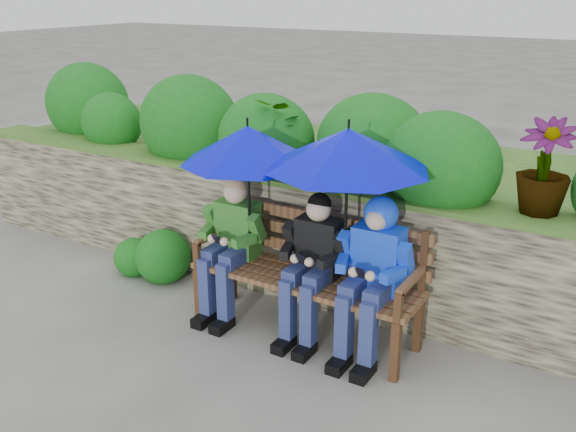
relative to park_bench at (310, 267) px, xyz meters
The scene contains 8 objects.
ground 0.58m from the park_bench, 116.55° to the right, with size 60.00×60.00×0.00m, color #5C5B54.
garden_backdrop 1.39m from the park_bench, 99.05° to the left, with size 8.00×2.85×1.78m.
park_bench is the anchor object (origin of this frame).
boy_left 0.67m from the park_bench, behind, with size 0.49×0.57×1.13m.
boy_middle 0.15m from the park_bench, 49.78° to the right, with size 0.49×0.56×1.12m.
boy_right 0.56m from the park_bench, ahead, with size 0.52×0.63×1.16m.
umbrella_left 1.02m from the park_bench, behind, with size 1.01×1.01×0.91m.
umbrella_right 1.00m from the park_bench, ahead, with size 1.15×1.15×0.96m.
Camera 1 is at (2.20, -3.60, 2.52)m, focal length 40.00 mm.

